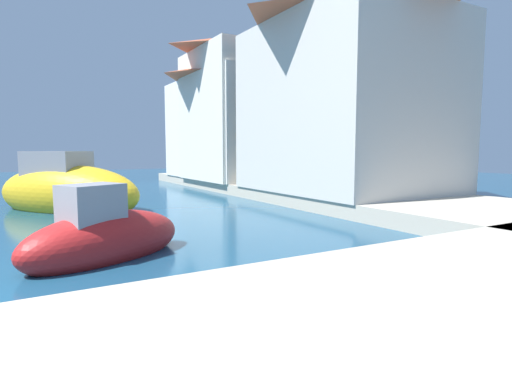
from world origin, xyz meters
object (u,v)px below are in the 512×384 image
moored_boat_0 (68,191)px  waterfront_building_far (238,119)px  waterfront_building_annex (250,106)px  quayside_tree (230,124)px  waterfront_building_main (346,93)px  moored_boat_6 (104,238)px

moored_boat_0 → waterfront_building_far: 12.43m
moored_boat_0 → waterfront_building_annex: bearing=73.5°
quayside_tree → waterfront_building_main: bearing=-80.0°
waterfront_building_main → waterfront_building_annex: size_ratio=1.00×
waterfront_building_main → moored_boat_6: bearing=-156.5°
moored_boat_0 → waterfront_building_annex: waterfront_building_annex is taller
waterfront_building_main → quayside_tree: 8.02m
moored_boat_6 → quayside_tree: size_ratio=0.89×
waterfront_building_annex → waterfront_building_main: bearing=-90.0°
waterfront_building_main → quayside_tree: (-1.39, 7.85, -0.87)m
moored_boat_0 → waterfront_building_annex: (10.22, 4.72, 3.97)m
moored_boat_0 → waterfront_building_main: bearing=30.9°
moored_boat_6 → waterfront_building_annex: bearing=25.4°
moored_boat_0 → quayside_tree: 10.36m
waterfront_building_annex → waterfront_building_far: bearing=90.0°
moored_boat_6 → waterfront_building_annex: size_ratio=0.46×
waterfront_building_annex → waterfront_building_far: 1.61m
waterfront_building_far → waterfront_building_main: bearing=-90.0°
moored_boat_6 → waterfront_building_annex: (10.32, 12.50, 4.23)m
waterfront_building_annex → quayside_tree: (-1.39, -0.16, -1.06)m
waterfront_building_annex → quayside_tree: size_ratio=1.92×
moored_boat_6 → waterfront_building_far: 17.75m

